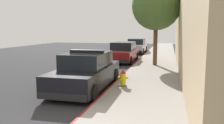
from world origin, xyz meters
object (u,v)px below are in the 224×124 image
at_px(police_cruiser, 87,72).
at_px(parked_car_silver_ahead, 123,52).
at_px(fire_hydrant, 123,78).
at_px(street_tree, 156,6).
at_px(parked_car_dark_far, 137,46).

height_order(police_cruiser, parked_car_silver_ahead, police_cruiser).
relative_size(parked_car_silver_ahead, fire_hydrant, 6.37).
height_order(parked_car_silver_ahead, street_tree, street_tree).
xyz_separation_m(parked_car_silver_ahead, street_tree, (2.66, -2.24, 3.37)).
bearing_deg(police_cruiser, fire_hydrant, 10.85).
relative_size(police_cruiser, parked_car_silver_ahead, 1.00).
bearing_deg(parked_car_silver_ahead, fire_hydrant, -79.04).
xyz_separation_m(parked_car_silver_ahead, parked_car_dark_far, (0.05, 7.60, 0.00)).
bearing_deg(parked_car_silver_ahead, parked_car_dark_far, 89.66).
distance_m(fire_hydrant, street_tree, 7.61).
bearing_deg(police_cruiser, parked_car_silver_ahead, 91.14).
distance_m(police_cruiser, street_tree, 8.08).
xyz_separation_m(parked_car_dark_far, fire_hydrant, (1.67, -16.46, -0.26)).
xyz_separation_m(parked_car_dark_far, street_tree, (2.61, -9.84, 3.37)).
height_order(police_cruiser, street_tree, street_tree).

